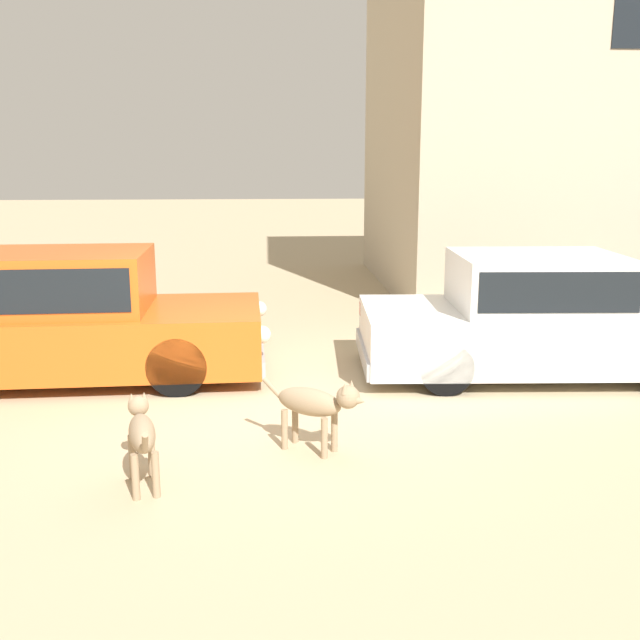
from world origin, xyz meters
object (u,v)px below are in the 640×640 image
object	(u,v)px
stray_dog_spotted	(142,433)
stray_dog_tan	(317,403)
parked_sedan_second	(538,315)
parked_sedan_nearest	(60,317)

from	to	relation	value
stray_dog_spotted	stray_dog_tan	distance (m)	1.55
parked_sedan_second	stray_dog_tan	distance (m)	3.66
parked_sedan_nearest	stray_dog_tan	xyz separation A→B (m)	(2.88, -2.48, -0.29)
parked_sedan_second	stray_dog_tan	size ratio (longest dim) A/B	4.89
parked_sedan_nearest	parked_sedan_second	xyz separation A→B (m)	(5.73, -0.20, -0.03)
stray_dog_spotted	stray_dog_tan	size ratio (longest dim) A/B	1.07
parked_sedan_nearest	stray_dog_spotted	xyz separation A→B (m)	(1.44, -3.05, -0.30)
stray_dog_tan	parked_sedan_nearest	bearing A→B (deg)	173.95
parked_sedan_nearest	parked_sedan_second	world-z (taller)	parked_sedan_nearest
parked_sedan_nearest	parked_sedan_second	bearing A→B (deg)	-3.55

